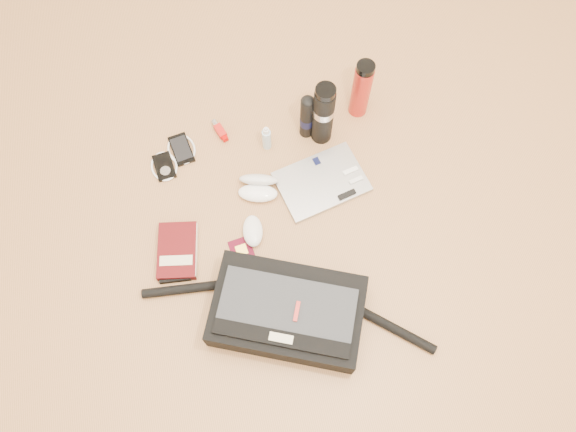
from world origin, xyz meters
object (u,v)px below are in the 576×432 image
at_px(laptop, 322,182).
at_px(book, 178,251).
at_px(thermos_red, 361,89).
at_px(messenger_bag, 287,311).
at_px(thermos_black, 323,114).

distance_m(laptop, book, 0.57).
bearing_deg(thermos_red, messenger_bag, -121.76).
relative_size(thermos_black, thermos_red, 1.10).
height_order(messenger_bag, book, messenger_bag).
bearing_deg(thermos_red, thermos_black, -154.12).
relative_size(messenger_bag, thermos_black, 3.07).
bearing_deg(messenger_bag, thermos_red, 82.24).
distance_m(messenger_bag, book, 0.44).
bearing_deg(book, messenger_bag, -32.81).
bearing_deg(thermos_black, thermos_red, 25.88).
distance_m(laptop, thermos_red, 0.37).
xyz_separation_m(laptop, thermos_black, (0.05, 0.20, 0.14)).
relative_size(book, thermos_red, 0.83).
bearing_deg(book, thermos_black, 40.62).
distance_m(laptop, thermos_black, 0.24).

